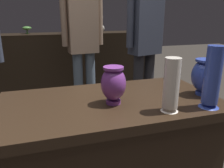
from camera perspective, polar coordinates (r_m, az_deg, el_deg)
display_plinth at (r=1.44m, az=-0.30°, el=-18.89°), size 1.20×0.64×0.80m
back_display_shelf at (r=3.41m, az=-11.00°, el=4.21°), size 2.60×0.40×0.99m
vase_centerpiece at (r=1.17m, az=0.35°, el=0.08°), size 0.13×0.13×0.20m
vase_tall_behind at (r=1.40m, az=22.27°, el=1.99°), size 0.14×0.14×0.21m
vase_left_accent at (r=1.21m, az=24.00°, el=1.26°), size 0.10×0.10×0.31m
vase_right_accent at (r=1.10m, az=14.74°, el=-0.40°), size 0.09×0.09×0.26m
shelf_vase_right at (r=3.46m, az=-2.78°, el=14.12°), size 0.10×0.10×0.22m
shelf_vase_center at (r=3.33m, az=-11.56°, el=13.60°), size 0.10×0.10×0.21m
shelf_vase_left at (r=3.36m, az=-20.71°, el=13.02°), size 0.12×0.12×0.10m
shelf_vase_far_right at (r=3.64m, az=5.36°, el=14.53°), size 0.14×0.14×0.12m
visitor_center_back at (r=2.59m, az=-7.34°, el=11.46°), size 0.47×0.21×1.68m
visitor_near_right at (r=2.43m, az=8.43°, el=11.48°), size 0.46×0.25×1.71m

